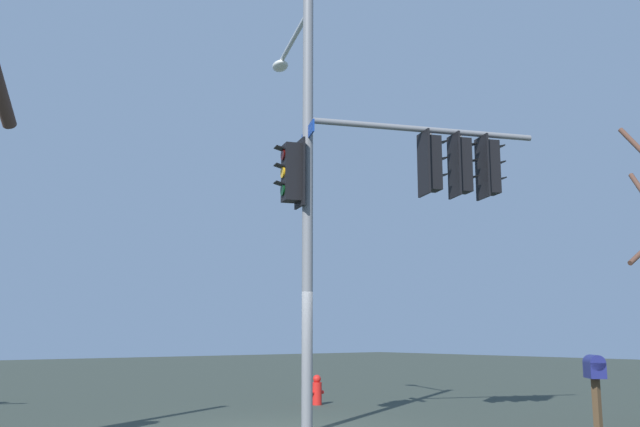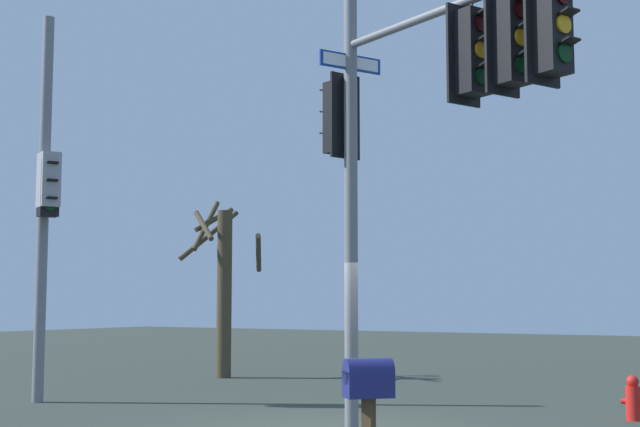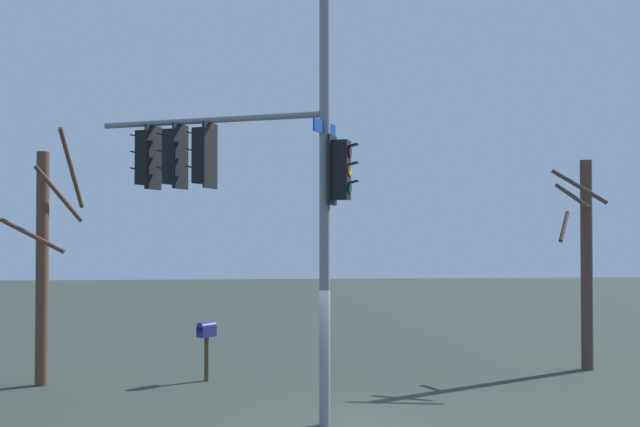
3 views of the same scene
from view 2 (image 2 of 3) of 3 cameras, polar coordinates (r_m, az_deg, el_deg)
The scene contains 5 objects.
main_signal_pole_assembly at distance 12.58m, azimuth 6.49°, elevation 8.51°, with size 5.08×4.76×8.43m.
secondary_pole_assembly at distance 18.20m, azimuth -17.08°, elevation 1.09°, with size 0.74×0.53×7.59m.
fire_hydrant at distance 15.71m, azimuth 19.33°, elevation -11.10°, with size 0.38×0.24×0.73m.
mailbox at distance 8.41m, azimuth 3.11°, elevation -11.23°, with size 0.48×0.48×1.41m.
bare_tree_behind_pole at distance 23.10m, azimuth -6.18°, elevation -4.34°, with size 2.45×2.14×4.58m.
Camera 2 is at (6.83, -11.71, 1.94)m, focal length 50.23 mm.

